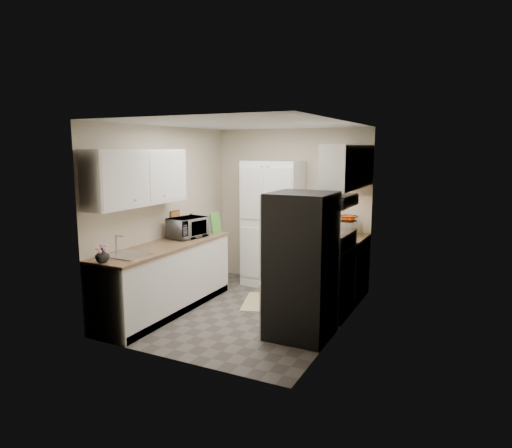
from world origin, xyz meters
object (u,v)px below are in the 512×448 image
(pantry_cabinet, at_px, (273,224))
(microwave, at_px, (188,228))
(electric_range, at_px, (325,279))
(refrigerator, at_px, (301,266))
(toaster_oven, at_px, (347,228))
(wine_bottle, at_px, (191,225))

(pantry_cabinet, xyz_separation_m, microwave, (-0.80, -1.21, 0.07))
(pantry_cabinet, xyz_separation_m, electric_range, (1.17, -0.93, -0.52))
(pantry_cabinet, distance_m, microwave, 1.45)
(refrigerator, xyz_separation_m, toaster_oven, (0.06, 1.74, 0.18))
(refrigerator, bearing_deg, toaster_oven, 88.13)
(refrigerator, distance_m, wine_bottle, 2.22)
(wine_bottle, bearing_deg, refrigerator, -20.95)
(wine_bottle, bearing_deg, pantry_cabinet, 45.34)
(electric_range, distance_m, refrigerator, 0.88)
(wine_bottle, bearing_deg, toaster_oven, 24.09)
(toaster_oven, bearing_deg, pantry_cabinet, -172.47)
(pantry_cabinet, distance_m, electric_range, 1.58)
(pantry_cabinet, height_order, electric_range, pantry_cabinet)
(pantry_cabinet, height_order, toaster_oven, pantry_cabinet)
(microwave, distance_m, toaster_oven, 2.34)
(microwave, bearing_deg, pantry_cabinet, -22.51)
(wine_bottle, distance_m, toaster_oven, 2.32)
(refrigerator, bearing_deg, pantry_cabinet, 123.46)
(refrigerator, xyz_separation_m, wine_bottle, (-2.06, 0.79, 0.21))
(pantry_cabinet, bearing_deg, refrigerator, -56.54)
(pantry_cabinet, xyz_separation_m, wine_bottle, (-0.92, -0.93, 0.06))
(refrigerator, height_order, microwave, refrigerator)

